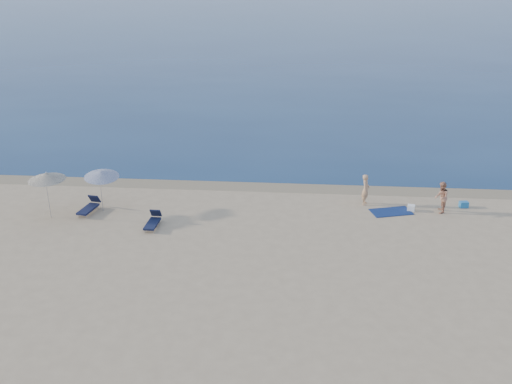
# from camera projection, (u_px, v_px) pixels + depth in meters

# --- Properties ---
(sea) EXTENTS (240.00, 160.00, 0.01)m
(sea) POSITION_uv_depth(u_px,v_px,m) (311.00, 20.00, 109.35)
(sea) COLOR #0D284E
(sea) RESTS_ON ground
(wet_sand_strip) EXTENTS (240.00, 1.60, 0.00)m
(wet_sand_strip) POSITION_uv_depth(u_px,v_px,m) (303.00, 188.00, 34.51)
(wet_sand_strip) COLOR #847254
(wet_sand_strip) RESTS_ON ground
(person_left) EXTENTS (0.51, 0.65, 1.58)m
(person_left) POSITION_uv_depth(u_px,v_px,m) (366.00, 190.00, 32.07)
(person_left) COLOR tan
(person_left) RESTS_ON ground
(person_right) EXTENTS (0.68, 0.82, 1.57)m
(person_right) POSITION_uv_depth(u_px,v_px,m) (441.00, 197.00, 31.09)
(person_right) COLOR #B1785D
(person_right) RESTS_ON ground
(beach_towel) EXTENTS (2.18, 1.60, 0.03)m
(beach_towel) POSITION_uv_depth(u_px,v_px,m) (391.00, 212.00, 31.39)
(beach_towel) COLOR #0F1F4D
(beach_towel) RESTS_ON ground
(white_bag) EXTENTS (0.41, 0.38, 0.30)m
(white_bag) POSITION_uv_depth(u_px,v_px,m) (411.00, 208.00, 31.49)
(white_bag) COLOR white
(white_bag) RESTS_ON ground
(blue_cooler) EXTENTS (0.46, 0.36, 0.30)m
(blue_cooler) POSITION_uv_depth(u_px,v_px,m) (464.00, 204.00, 31.92)
(blue_cooler) COLOR #206EB1
(blue_cooler) RESTS_ON ground
(umbrella_near) EXTENTS (2.11, 2.13, 2.20)m
(umbrella_near) POSITION_uv_depth(u_px,v_px,m) (101.00, 174.00, 30.95)
(umbrella_near) COLOR silver
(umbrella_near) RESTS_ON ground
(umbrella_far) EXTENTS (2.29, 2.29, 2.35)m
(umbrella_far) POSITION_uv_depth(u_px,v_px,m) (46.00, 176.00, 30.08)
(umbrella_far) COLOR silver
(umbrella_far) RESTS_ON ground
(lounger_left) EXTENTS (0.77, 1.66, 0.71)m
(lounger_left) POSITION_uv_depth(u_px,v_px,m) (89.00, 207.00, 31.31)
(lounger_left) COLOR #141937
(lounger_left) RESTS_ON ground
(lounger_right) EXTENTS (0.55, 1.54, 0.67)m
(lounger_right) POSITION_uv_depth(u_px,v_px,m) (153.00, 222.00, 29.70)
(lounger_right) COLOR #131A35
(lounger_right) RESTS_ON ground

